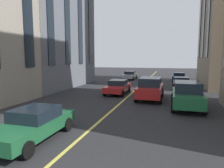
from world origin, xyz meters
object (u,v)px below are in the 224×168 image
object	(u,v)px
car_red_near	(150,88)
car_black_far	(181,83)
car_blue_trailing	(179,77)
car_red_parked_b	(118,87)
car_silver_mid	(130,75)
car_green_parked_a	(33,124)
car_green_oncoming	(187,95)

from	to	relation	value
car_red_near	car_black_far	bearing A→B (deg)	-22.23
car_black_far	car_blue_trailing	xyz separation A→B (m)	(8.25, 0.00, 0.00)
car_red_near	car_red_parked_b	world-z (taller)	car_red_near
car_black_far	car_red_near	size ratio (longest dim) A/B	0.83
car_blue_trailing	car_silver_mid	distance (m)	7.87
car_green_parked_a	car_red_parked_b	world-z (taller)	same
car_black_far	car_green_oncoming	size ratio (longest dim) A/B	0.83
car_black_far	car_silver_mid	xyz separation A→B (m)	(9.17, 7.81, 0.00)
car_green_parked_a	car_black_far	bearing A→B (deg)	-21.45
car_black_far	car_red_parked_b	distance (m)	7.93
car_black_far	car_silver_mid	distance (m)	12.05
car_green_parked_a	car_blue_trailing	size ratio (longest dim) A/B	1.00
car_black_far	car_red_near	xyz separation A→B (m)	(-6.88, 2.81, 0.27)
car_red_parked_b	car_black_far	bearing A→B (deg)	-51.65
car_green_parked_a	car_green_oncoming	size ratio (longest dim) A/B	0.94
car_black_far	car_red_parked_b	size ratio (longest dim) A/B	0.89
car_blue_trailing	car_red_near	bearing A→B (deg)	169.47
car_red_near	car_silver_mid	distance (m)	16.81
car_black_far	car_green_parked_a	size ratio (longest dim) A/B	0.89
car_red_near	car_red_parked_b	bearing A→B (deg)	60.01
car_blue_trailing	car_black_far	bearing A→B (deg)	180.00
car_blue_trailing	car_green_oncoming	bearing A→B (deg)	180.00
car_red_parked_b	car_red_near	bearing A→B (deg)	-119.99
car_black_far	car_silver_mid	world-z (taller)	car_black_far
car_green_parked_a	car_green_oncoming	bearing A→B (deg)	-40.79
car_green_oncoming	car_silver_mid	bearing A→B (deg)	22.85
car_red_near	car_silver_mid	world-z (taller)	car_red_near
car_silver_mid	car_red_near	bearing A→B (deg)	-162.69
car_red_near	car_green_oncoming	size ratio (longest dim) A/B	1.00
car_green_oncoming	car_silver_mid	xyz separation A→B (m)	(18.55, 7.81, -0.27)
car_black_far	car_blue_trailing	bearing A→B (deg)	0.00
car_red_near	car_red_parked_b	size ratio (longest dim) A/B	1.07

